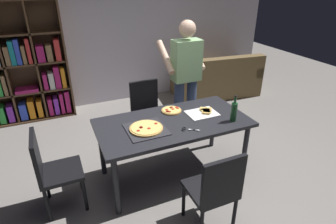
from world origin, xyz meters
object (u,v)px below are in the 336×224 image
Objects in this scene: person_serving_pizza at (185,76)px; kitchen_scissors at (187,129)px; bookshelf at (23,71)px; dining_table at (173,127)px; chair_far_side at (147,108)px; wine_bottle at (234,111)px; chair_left_end at (51,168)px; pepperoni_pizza_on_tray at (146,129)px; second_pizza_plain at (171,110)px; chair_near_camera at (215,188)px; couch at (216,81)px.

person_serving_pizza is 1.07m from kitchen_scissors.
bookshelf is at bearing 141.59° from person_serving_pizza.
dining_table is 1.93× the size of chair_far_side.
bookshelf reaches higher than chair_far_side.
dining_table is 0.94m from chair_far_side.
wine_bottle is at bearing -61.85° from chair_far_side.
bookshelf is (-0.25, 2.38, 0.34)m from chair_left_end.
chair_far_side is 2.13× the size of pepperoni_pizza_on_tray.
wine_bottle is (0.63, -1.19, 0.36)m from chair_far_side.
chair_far_side is 0.73m from second_pizza_plain.
wine_bottle is at bearing -82.42° from person_serving_pizza.
pepperoni_pizza_on_tray is (1.25, -2.44, -0.08)m from bookshelf.
wine_bottle is at bearing -7.52° from chair_left_end.
chair_near_camera is 3.68m from bookshelf.
kitchen_scissors is at bearing -129.49° from couch.
bookshelf is 7.95× the size of second_pizza_plain.
dining_table is 0.71m from wine_bottle.
wine_bottle reaches higher than dining_table.
couch is 1.02× the size of person_serving_pizza.
chair_left_end is at bearing -159.31° from person_serving_pizza.
second_pizza_plain is (-1.81, -1.74, 0.46)m from couch.
couch is 2.01m from person_serving_pizza.
couch is 5.63× the size of wine_bottle.
kitchen_scissors is at bearing 85.07° from chair_near_camera.
couch reaches higher than pepperoni_pizza_on_tray.
couch is 2.64m from wine_bottle.
wine_bottle is (0.63, -0.26, 0.19)m from dining_table.
chair_near_camera reaches higher than second_pizza_plain.
couch is 0.91× the size of bookshelf.
bookshelf is at bearing 117.26° from pepperoni_pizza_on_tray.
second_pizza_plain is at bearing -82.70° from chair_far_side.
wine_bottle reaches higher than couch.
chair_near_camera is (-0.00, -0.92, -0.16)m from dining_table.
chair_left_end is at bearing 170.41° from kitchen_scissors.
bookshelf is at bearing 130.31° from wine_bottle.
wine_bottle reaches higher than chair_near_camera.
wine_bottle is 1.29× the size of second_pizza_plain.
second_pizza_plain is (-0.42, -0.46, -0.24)m from person_serving_pizza.
chair_left_end is 3.67× the size of second_pizza_plain.
dining_table is 0.92m from person_serving_pizza.
pepperoni_pizza_on_tray reaches higher than dining_table.
second_pizza_plain is (0.03, 0.48, 0.01)m from kitchen_scissors.
kitchen_scissors is 0.48m from second_pizza_plain.
couch is at bearing 31.46° from chair_left_end.
couch is (1.89, 1.99, -0.37)m from dining_table.
chair_near_camera is at bearing -34.26° from chair_left_end.
kitchen_scissors is at bearing -76.13° from dining_table.
person_serving_pizza reaches higher than chair_left_end.
chair_near_camera is at bearing -94.25° from second_pizza_plain.
couch is at bearing 42.39° from pepperoni_pizza_on_tray.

